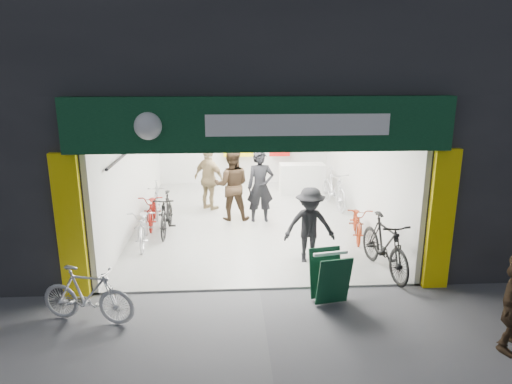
{
  "coord_description": "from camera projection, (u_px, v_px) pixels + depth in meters",
  "views": [
    {
      "loc": [
        -0.54,
        -7.59,
        3.93
      ],
      "look_at": [
        0.02,
        1.5,
        1.46
      ],
      "focal_mm": 32.0,
      "sensor_mm": 36.0,
      "label": 1
    }
  ],
  "objects": [
    {
      "name": "ground",
      "position": [
        260.0,
        290.0,
        8.37
      ],
      "size": [
        60.0,
        60.0,
        0.0
      ],
      "primitive_type": "plane",
      "color": "#56565B",
      "rests_on": "ground"
    },
    {
      "name": "building",
      "position": [
        281.0,
        53.0,
        12.1
      ],
      "size": [
        17.0,
        10.27,
        8.0
      ],
      "color": "#232326",
      "rests_on": "ground"
    },
    {
      "name": "bike_left_front",
      "position": [
        144.0,
        225.0,
        10.45
      ],
      "size": [
        0.78,
        1.79,
        0.91
      ],
      "primitive_type": "imported",
      "rotation": [
        0.0,
        0.0,
        0.1
      ],
      "color": "silver",
      "rests_on": "ground"
    },
    {
      "name": "bike_left_midfront",
      "position": [
        166.0,
        214.0,
        11.07
      ],
      "size": [
        0.52,
        1.71,
        1.02
      ],
      "primitive_type": "imported",
      "rotation": [
        0.0,
        0.0,
        -0.02
      ],
      "color": "black",
      "rests_on": "ground"
    },
    {
      "name": "bike_left_midback",
      "position": [
        153.0,
        209.0,
        11.7
      ],
      "size": [
        0.73,
        1.74,
        0.89
      ],
      "primitive_type": "imported",
      "rotation": [
        0.0,
        0.0,
        0.08
      ],
      "color": "maroon",
      "rests_on": "ground"
    },
    {
      "name": "bike_left_back",
      "position": [
        157.0,
        199.0,
        12.46
      ],
      "size": [
        0.65,
        1.61,
        0.94
      ],
      "primitive_type": "imported",
      "rotation": [
        0.0,
        0.0,
        0.13
      ],
      "color": "#A7A8AC",
      "rests_on": "ground"
    },
    {
      "name": "bike_right_front",
      "position": [
        385.0,
        245.0,
        8.94
      ],
      "size": [
        0.81,
        1.99,
        1.16
      ],
      "primitive_type": "imported",
      "rotation": [
        0.0,
        0.0,
        0.14
      ],
      "color": "black",
      "rests_on": "ground"
    },
    {
      "name": "bike_right_mid",
      "position": [
        358.0,
        222.0,
        10.81
      ],
      "size": [
        0.86,
        1.69,
        0.85
      ],
      "primitive_type": "imported",
      "rotation": [
        0.0,
        0.0,
        -0.19
      ],
      "color": "maroon",
      "rests_on": "ground"
    },
    {
      "name": "bike_right_back",
      "position": [
        334.0,
        189.0,
        13.2
      ],
      "size": [
        0.77,
        1.94,
        1.13
      ],
      "primitive_type": "imported",
      "rotation": [
        0.0,
        0.0,
        0.13
      ],
      "color": "silver",
      "rests_on": "ground"
    },
    {
      "name": "parked_bike",
      "position": [
        88.0,
        295.0,
        7.21
      ],
      "size": [
        1.64,
        0.83,
        0.95
      ],
      "primitive_type": "imported",
      "rotation": [
        0.0,
        0.0,
        1.31
      ],
      "color": "silver",
      "rests_on": "ground"
    },
    {
      "name": "customer_a",
      "position": [
        260.0,
        187.0,
        11.81
      ],
      "size": [
        0.73,
        0.5,
        1.92
      ],
      "primitive_type": "imported",
      "rotation": [
        0.0,
        0.0,
        0.07
      ],
      "color": "black",
      "rests_on": "ground"
    },
    {
      "name": "customer_b",
      "position": [
        232.0,
        185.0,
        11.98
      ],
      "size": [
        0.98,
        0.79,
        1.93
      ],
      "primitive_type": "imported",
      "rotation": [
        0.0,
        0.0,
        3.08
      ],
      "color": "#372719",
      "rests_on": "ground"
    },
    {
      "name": "customer_c",
      "position": [
        310.0,
        226.0,
        9.33
      ],
      "size": [
        1.06,
        0.63,
        1.63
      ],
      "primitive_type": "imported",
      "rotation": [
        0.0,
        0.0,
        -0.02
      ],
      "color": "black",
      "rests_on": "ground"
    },
    {
      "name": "customer_d",
      "position": [
        209.0,
        179.0,
        12.83
      ],
      "size": [
        1.11,
        1.03,
        1.83
      ],
      "primitive_type": "imported",
      "rotation": [
        0.0,
        0.0,
        2.45
      ],
      "color": "#9A8359",
      "rests_on": "ground"
    },
    {
      "name": "sandwich_board",
      "position": [
        330.0,
        276.0,
        7.83
      ],
      "size": [
        0.68,
        0.69,
        0.9
      ],
      "rotation": [
        0.0,
        0.0,
        0.18
      ],
      "color": "#0D3721",
      "rests_on": "ground"
    }
  ]
}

